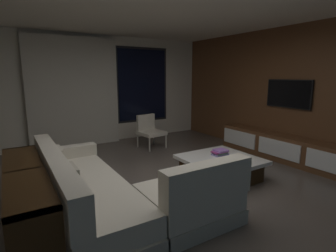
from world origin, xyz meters
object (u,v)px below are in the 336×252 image
object	(u,v)px
media_console	(287,149)
mounted_tv	(289,94)
accent_chair_near_window	(150,129)
console_table_behind_couch	(27,198)
book_stack_on_coffee_table	(220,152)
sectional_couch	(112,194)
coffee_table	(220,168)

from	to	relation	value
media_console	mounted_tv	size ratio (longest dim) A/B	3.15
mounted_tv	accent_chair_near_window	bearing A→B (deg)	132.03
accent_chair_near_window	console_table_behind_couch	distance (m)	3.74
accent_chair_near_window	mounted_tv	bearing A→B (deg)	-47.97
accent_chair_near_window	book_stack_on_coffee_table	bearing A→B (deg)	-85.31
console_table_behind_couch	media_console	bearing A→B (deg)	0.41
book_stack_on_coffee_table	accent_chair_near_window	distance (m)	2.28
sectional_couch	book_stack_on_coffee_table	size ratio (longest dim) A/B	8.69
console_table_behind_couch	coffee_table	bearing A→B (deg)	1.51
media_console	accent_chair_near_window	bearing A→B (deg)	127.01
book_stack_on_coffee_table	accent_chair_near_window	xyz separation A→B (m)	(-0.19, 2.27, 0.02)
media_console	book_stack_on_coffee_table	bearing A→B (deg)	174.24
sectional_couch	book_stack_on_coffee_table	distance (m)	2.10
sectional_couch	mounted_tv	world-z (taller)	mounted_tv
mounted_tv	coffee_table	bearing A→B (deg)	-175.41
media_console	coffee_table	bearing A→B (deg)	178.61
accent_chair_near_window	media_console	size ratio (longest dim) A/B	0.25
sectional_couch	media_console	distance (m)	3.73
book_stack_on_coffee_table	media_console	xyz separation A→B (m)	(1.65, -0.17, -0.16)
media_console	console_table_behind_couch	size ratio (longest dim) A/B	1.48
book_stack_on_coffee_table	media_console	distance (m)	1.67
book_stack_on_coffee_table	mounted_tv	bearing A→B (deg)	0.98
sectional_couch	mounted_tv	bearing A→B (deg)	5.28
sectional_couch	coffee_table	bearing A→B (deg)	5.95
sectional_couch	mounted_tv	distance (m)	4.07
accent_chair_near_window	mounted_tv	world-z (taller)	mounted_tv
book_stack_on_coffee_table	console_table_behind_couch	size ratio (longest dim) A/B	0.14
coffee_table	console_table_behind_couch	bearing A→B (deg)	-178.49
media_console	sectional_couch	bearing A→B (deg)	-177.50
coffee_table	mounted_tv	size ratio (longest dim) A/B	1.18
coffee_table	mounted_tv	xyz separation A→B (m)	(1.94, 0.16, 1.16)
accent_chair_near_window	mounted_tv	xyz separation A→B (m)	(2.02, -2.24, 0.92)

